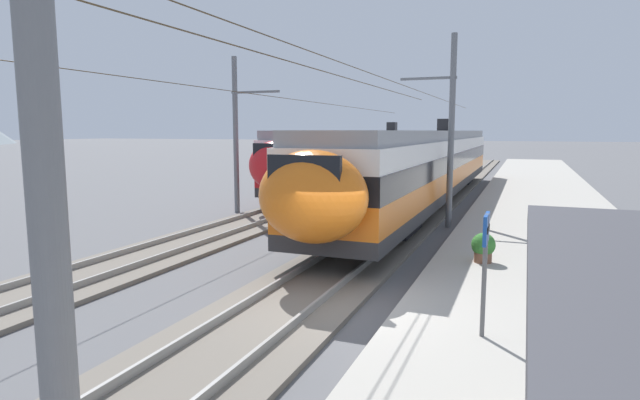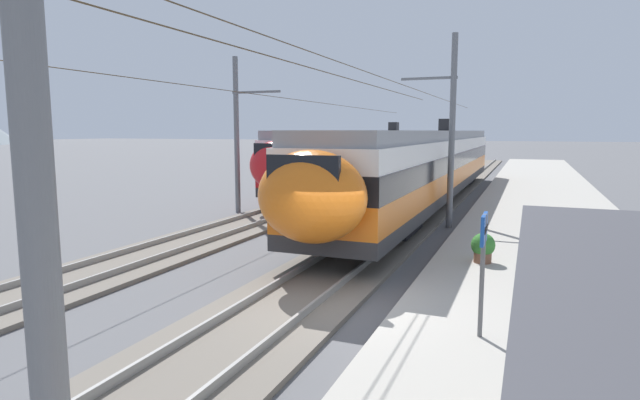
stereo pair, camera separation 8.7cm
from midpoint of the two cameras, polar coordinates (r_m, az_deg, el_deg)
ground_plane at (r=11.26m, az=2.36°, el=-12.33°), size 400.00×400.00×0.00m
platform_slab at (r=10.67m, az=25.37°, el=-13.34°), size 120.00×6.24×0.32m
track_near at (r=11.68m, az=-3.34°, el=-11.25°), size 120.00×3.00×0.28m
track_far at (r=15.02m, az=-24.04°, el=-7.62°), size 120.00×3.00×0.28m
train_near_platform at (r=27.20m, az=11.92°, el=4.04°), size 32.33×3.02×4.27m
train_far_track at (r=38.68m, az=6.13°, el=5.16°), size 33.72×2.89×4.27m
catenary_mast_west at (r=3.82m, az=-29.87°, el=4.63°), size 44.75×2.20×7.01m
catenary_mast_mid at (r=21.18m, az=14.00°, el=7.73°), size 44.75×2.20×7.56m
catenary_mast_far_side at (r=24.61m, az=-8.68°, el=7.42°), size 44.75×2.43×7.21m
platform_sign at (r=9.23m, az=17.71°, el=-4.97°), size 0.70×0.08×2.14m
potted_plant_platform_edge at (r=14.68m, az=17.59°, el=-4.87°), size 0.64×0.64×0.80m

